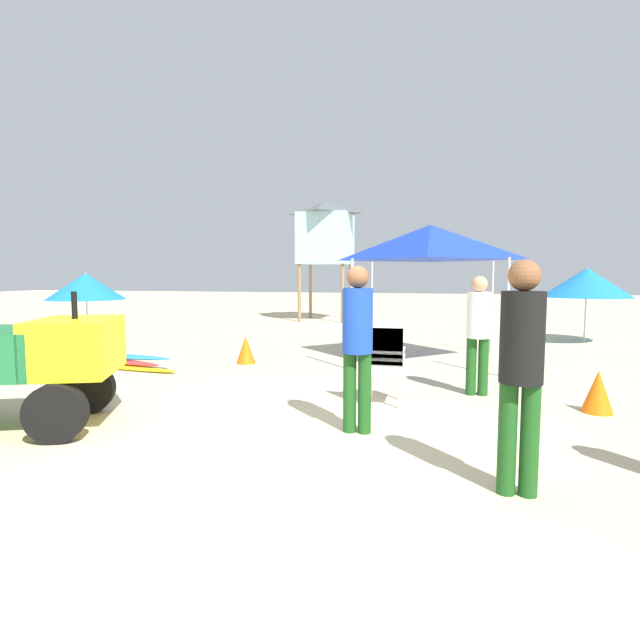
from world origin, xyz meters
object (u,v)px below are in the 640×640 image
object	(u,v)px
stacked_plastic_chairs	(384,355)
traffic_cone_far	(246,350)
surfboard_pile	(122,362)
traffic_cone_near	(598,392)
lifeguard_far_right	(521,360)
beach_umbrella_mid	(86,286)
lifeguard_near_right	(357,337)
popup_canopy	(430,243)
lifeguard_tower	(326,233)
lifeguard_near_center	(478,327)
beach_umbrella_left	(587,282)

from	to	relation	value
stacked_plastic_chairs	traffic_cone_far	size ratio (longest dim) A/B	2.14
surfboard_pile	traffic_cone_near	distance (m)	7.53
lifeguard_far_right	beach_umbrella_mid	size ratio (longest dim) A/B	0.97
lifeguard_near_right	lifeguard_far_right	size ratio (longest dim) A/B	0.99
popup_canopy	lifeguard_tower	distance (m)	8.89
popup_canopy	lifeguard_tower	world-z (taller)	lifeguard_tower
lifeguard_near_center	beach_umbrella_mid	bearing A→B (deg)	159.66
lifeguard_near_right	beach_umbrella_left	size ratio (longest dim) A/B	0.86
beach_umbrella_left	traffic_cone_near	bearing A→B (deg)	-103.02
popup_canopy	stacked_plastic_chairs	bearing A→B (deg)	-97.40
traffic_cone_near	beach_umbrella_left	bearing A→B (deg)	76.98
lifeguard_far_right	traffic_cone_far	xyz separation A→B (m)	(-4.17, 4.83, -0.78)
lifeguard_far_right	traffic_cone_near	distance (m)	3.06
stacked_plastic_chairs	popup_canopy	distance (m)	3.92
surfboard_pile	beach_umbrella_mid	world-z (taller)	beach_umbrella_mid
traffic_cone_near	popup_canopy	bearing A→B (deg)	122.95
stacked_plastic_chairs	lifeguard_tower	distance (m)	12.25
lifeguard_near_right	beach_umbrella_mid	size ratio (longest dim) A/B	0.96
lifeguard_near_center	popup_canopy	world-z (taller)	popup_canopy
beach_umbrella_left	traffic_cone_near	distance (m)	7.15
lifeguard_near_center	lifeguard_near_right	world-z (taller)	lifeguard_near_right
beach_umbrella_mid	lifeguard_near_right	bearing A→B (deg)	-35.21
lifeguard_near_center	lifeguard_near_right	size ratio (longest dim) A/B	0.94
traffic_cone_near	traffic_cone_far	xyz separation A→B (m)	(-5.46, 2.17, -0.00)
lifeguard_near_right	beach_umbrella_left	world-z (taller)	beach_umbrella_left
lifeguard_near_right	lifeguard_tower	xyz separation A→B (m)	(-3.26, 12.66, 2.15)
surfboard_pile	beach_umbrella_left	bearing A→B (deg)	32.24
surfboard_pile	popup_canopy	size ratio (longest dim) A/B	0.87
lifeguard_far_right	traffic_cone_far	distance (m)	6.43
lifeguard_tower	beach_umbrella_left	bearing A→B (deg)	-29.86
popup_canopy	beach_umbrella_left	xyz separation A→B (m)	(3.70, 3.61, -0.80)
lifeguard_near_right	beach_umbrella_mid	xyz separation A→B (m)	(-7.58, 5.35, 0.36)
lifeguard_near_right	beach_umbrella_mid	bearing A→B (deg)	144.79
beach_umbrella_left	beach_umbrella_mid	size ratio (longest dim) A/B	1.12
traffic_cone_far	lifeguard_near_center	bearing A→B (deg)	-21.17
lifeguard_far_right	traffic_cone_far	size ratio (longest dim) A/B	3.46
lifeguard_near_right	beach_umbrella_left	distance (m)	9.38
stacked_plastic_chairs	beach_umbrella_mid	bearing A→B (deg)	151.63
lifeguard_near_right	lifeguard_far_right	bearing A→B (deg)	-40.01
surfboard_pile	traffic_cone_near	world-z (taller)	traffic_cone_near
stacked_plastic_chairs	beach_umbrella_mid	distance (m)	8.82
traffic_cone_far	stacked_plastic_chairs	bearing A→B (deg)	-40.28
lifeguard_near_right	popup_canopy	distance (m)	4.91
beach_umbrella_mid	lifeguard_tower	bearing A→B (deg)	59.43
lifeguard_near_center	beach_umbrella_mid	world-z (taller)	beach_umbrella_mid
lifeguard_tower	beach_umbrella_mid	distance (m)	8.68
stacked_plastic_chairs	lifeguard_far_right	xyz separation A→B (m)	(1.28, -2.38, 0.39)
popup_canopy	beach_umbrella_mid	bearing A→B (deg)	175.52
surfboard_pile	traffic_cone_far	distance (m)	2.21
lifeguard_tower	lifeguard_near_center	bearing A→B (deg)	-66.52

